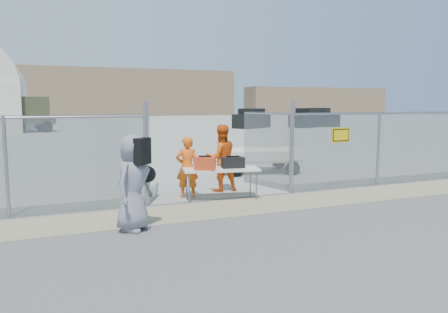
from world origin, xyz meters
name	(u,v)px	position (x,y,z in m)	size (l,w,h in m)	color
ground	(259,217)	(0.00, 0.00, 0.00)	(160.00, 160.00, 0.00)	#535353
tarmac_inside	(85,126)	(0.00, 42.00, 0.01)	(160.00, 80.00, 0.01)	gray
dirt_strip	(240,207)	(0.00, 1.00, 0.01)	(44.00, 1.60, 0.01)	gray
distant_hills	(95,92)	(5.00, 78.00, 4.50)	(140.00, 6.00, 9.00)	#7F684F
chain_link_fence	(224,156)	(0.00, 2.00, 1.10)	(40.00, 0.20, 2.20)	gray
folding_table	(221,184)	(-0.11, 1.94, 0.41)	(1.91, 0.80, 0.81)	silver
orange_bag	(205,163)	(-0.58, 1.84, 0.97)	(0.51, 0.34, 0.32)	red
black_duffel	(233,162)	(0.20, 1.89, 0.95)	(0.57, 0.33, 0.27)	black
security_worker_left	(187,167)	(-0.84, 2.48, 0.80)	(0.59, 0.38, 1.60)	#EC5B11
security_worker_right	(221,158)	(0.31, 2.95, 0.93)	(0.91, 0.71, 1.87)	#EC5B11
visitor	(133,183)	(-2.69, 0.08, 0.94)	(0.92, 0.60, 1.87)	gray
utility_trailer	(258,160)	(2.76, 5.49, 0.44)	(3.66, 1.88, 0.89)	silver
military_truck	(14,115)	(-6.49, 32.39, 1.50)	(6.28, 2.32, 3.00)	#3B3F27
parked_vehicle_near	(252,119)	(14.84, 30.69, 0.94)	(4.17, 1.89, 1.89)	black
parked_vehicle_mid	(318,117)	(22.57, 30.58, 0.96)	(4.24, 1.92, 1.92)	black
parked_vehicle_far	(309,118)	(20.91, 29.75, 0.95)	(4.20, 1.90, 1.90)	black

